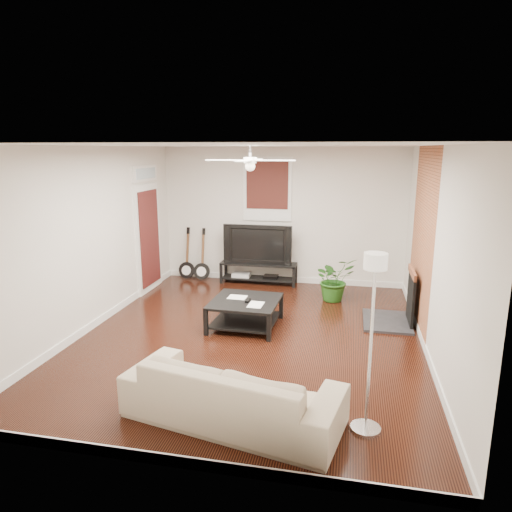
{
  "coord_description": "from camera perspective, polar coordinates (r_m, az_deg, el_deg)",
  "views": [
    {
      "loc": [
        1.4,
        -6.31,
        2.75
      ],
      "look_at": [
        0.0,
        0.4,
        1.15
      ],
      "focal_mm": 32.21,
      "sensor_mm": 36.0,
      "label": 1
    }
  ],
  "objects": [
    {
      "name": "coffee_table",
      "position": [
        7.32,
        -1.33,
        -7.11
      ],
      "size": [
        1.07,
        1.07,
        0.44
      ],
      "primitive_type": "cube",
      "rotation": [
        0.0,
        0.0,
        -0.03
      ],
      "color": "black",
      "rests_on": "floor"
    },
    {
      "name": "potted_plant",
      "position": [
        8.61,
        9.68,
        -2.83
      ],
      "size": [
        0.97,
        0.94,
        0.82
      ],
      "primitive_type": "imported",
      "rotation": [
        0.0,
        0.0,
        0.59
      ],
      "color": "#225819",
      "rests_on": "floor"
    },
    {
      "name": "brick_accent",
      "position": [
        7.51,
        19.92,
        2.0
      ],
      "size": [
        0.02,
        2.2,
        2.8
      ],
      "primitive_type": "cube",
      "color": "#AB5B37",
      "rests_on": "floor"
    },
    {
      "name": "door_left",
      "position": [
        9.2,
        -13.24,
        3.4
      ],
      "size": [
        0.08,
        1.0,
        2.5
      ],
      "primitive_type": "cube",
      "color": "white",
      "rests_on": "wall_left"
    },
    {
      "name": "guitar_left",
      "position": [
        9.93,
        -8.67,
        0.28
      ],
      "size": [
        0.36,
        0.26,
        1.13
      ],
      "primitive_type": null,
      "rotation": [
        0.0,
        0.0,
        -0.03
      ],
      "color": "black",
      "rests_on": "floor"
    },
    {
      "name": "room",
      "position": [
        6.6,
        -0.71,
        1.34
      ],
      "size": [
        5.01,
        6.01,
        2.81
      ],
      "color": "black",
      "rests_on": "ground"
    },
    {
      "name": "tv_stand",
      "position": [
        9.61,
        0.32,
        -2.11
      ],
      "size": [
        1.58,
        0.42,
        0.44
      ],
      "primitive_type": "cube",
      "color": "black",
      "rests_on": "floor"
    },
    {
      "name": "guitar_right",
      "position": [
        9.78,
        -6.8,
        0.15
      ],
      "size": [
        0.37,
        0.27,
        1.13
      ],
      "primitive_type": null,
      "rotation": [
        0.0,
        0.0,
        0.08
      ],
      "color": "black",
      "rests_on": "floor"
    },
    {
      "name": "floor_lamp",
      "position": [
        4.62,
        14.04,
        -10.68
      ],
      "size": [
        0.36,
        0.36,
        1.83
      ],
      "primitive_type": null,
      "rotation": [
        0.0,
        0.0,
        -0.21
      ],
      "color": "silver",
      "rests_on": "floor"
    },
    {
      "name": "ceiling_fan",
      "position": [
        6.47,
        -0.74,
        11.81
      ],
      "size": [
        1.24,
        1.24,
        0.32
      ],
      "primitive_type": null,
      "color": "white",
      "rests_on": "ceiling"
    },
    {
      "name": "tv",
      "position": [
        9.49,
        0.35,
        1.58
      ],
      "size": [
        1.42,
        0.19,
        0.81
      ],
      "primitive_type": "imported",
      "color": "black",
      "rests_on": "tv_stand"
    },
    {
      "name": "fireplace",
      "position": [
        7.7,
        17.25,
        -4.77
      ],
      "size": [
        0.8,
        1.1,
        0.92
      ],
      "primitive_type": "cube",
      "color": "black",
      "rests_on": "floor"
    },
    {
      "name": "window_back",
      "position": [
        9.47,
        1.41,
        8.29
      ],
      "size": [
        1.0,
        0.06,
        1.3
      ],
      "primitive_type": "cube",
      "color": "#34160E",
      "rests_on": "wall_back"
    },
    {
      "name": "sofa",
      "position": [
        4.92,
        -2.93,
        -16.42
      ],
      "size": [
        2.38,
        1.32,
        0.66
      ],
      "primitive_type": "imported",
      "rotation": [
        0.0,
        0.0,
        2.94
      ],
      "color": "#C3B392",
      "rests_on": "floor"
    }
  ]
}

